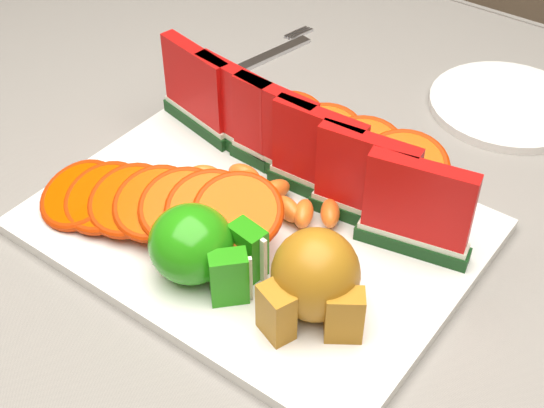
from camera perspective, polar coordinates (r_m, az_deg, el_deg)
table at (r=0.83m, az=0.26°, el=-5.25°), size 1.40×0.90×0.75m
tablecloth at (r=0.79m, az=0.28°, el=-2.11°), size 1.53×1.03×0.20m
platter at (r=0.72m, az=-1.19°, el=-1.63°), size 0.40×0.30×0.01m
apple_cluster at (r=0.65m, az=-5.50°, el=-3.25°), size 0.11×0.10×0.07m
pear_cluster at (r=0.61m, az=3.24°, el=-5.70°), size 0.09×0.09×0.08m
side_plate at (r=0.93m, az=17.30°, el=7.14°), size 0.19×0.19×0.01m
fork at (r=0.98m, az=-0.75°, el=10.94°), size 0.05×0.19×0.00m
watermelon_row at (r=0.73m, az=1.82°, el=4.44°), size 0.39×0.07×0.10m
orange_fan_front at (r=0.70m, az=-8.78°, el=0.09°), size 0.26×0.15×0.06m
orange_fan_back at (r=0.79m, az=3.78°, el=5.09°), size 0.30×0.12×0.05m
tangerine_segments at (r=0.73m, az=-0.22°, el=0.79°), size 0.17×0.06×0.02m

